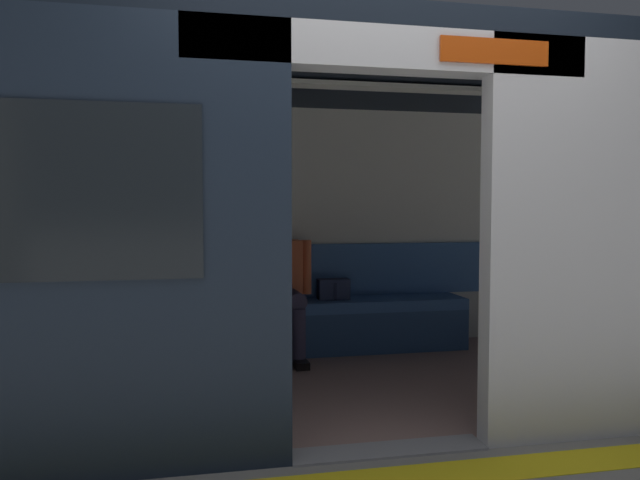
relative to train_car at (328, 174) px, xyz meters
name	(u,v)px	position (x,y,z in m)	size (l,w,h in m)	color
ground_plane	(388,451)	(-0.07, 1.10, -1.43)	(60.00, 60.00, 0.00)	gray
platform_edge_strip	(409,477)	(-0.07, 1.40, -1.43)	(8.00, 0.24, 0.01)	yellow
train_car	(328,174)	(0.00, 0.00, 0.00)	(6.40, 2.52, 2.17)	silver
bench_seat	(312,313)	(-0.07, -0.91, -1.09)	(2.63, 0.44, 0.44)	#38609E
person_seated	(279,275)	(0.21, -0.86, -0.77)	(0.55, 0.69, 1.17)	#CC5933
handbag	(333,289)	(-0.26, -0.96, -0.91)	(0.26, 0.15, 0.17)	#262D4C
book	(223,301)	(0.65, -0.97, -0.98)	(0.15, 0.22, 0.03)	#33723F
grab_pole_door	(288,242)	(0.37, 0.65, -0.41)	(0.04, 0.04, 2.03)	silver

